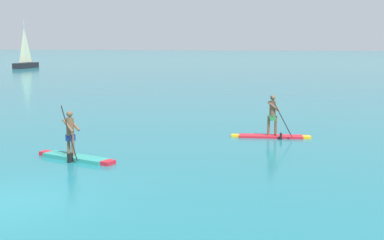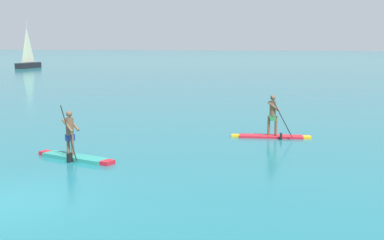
% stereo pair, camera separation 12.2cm
% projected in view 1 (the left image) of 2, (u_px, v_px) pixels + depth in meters
% --- Properties ---
extents(ground, '(440.00, 440.00, 0.00)m').
position_uv_depth(ground, '(11.00, 203.00, 12.65)').
color(ground, '#1E727F').
extents(paddleboarder_mid_center, '(3.18, 1.34, 1.93)m').
position_uv_depth(paddleboarder_mid_center, '(74.00, 151.00, 17.24)').
color(paddleboarder_mid_center, teal).
rests_on(paddleboarder_mid_center, ground).
extents(paddleboarder_far_right, '(3.37, 0.95, 1.87)m').
position_uv_depth(paddleboarder_far_right, '(272.00, 128.00, 21.22)').
color(paddleboarder_far_right, red).
rests_on(paddleboarder_far_right, ground).
extents(sailboat_left_horizon, '(1.47, 5.16, 7.27)m').
position_uv_depth(sailboat_left_horizon, '(26.00, 62.00, 76.84)').
color(sailboat_left_horizon, black).
rests_on(sailboat_left_horizon, ground).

